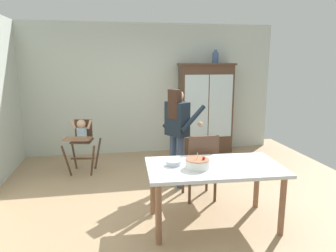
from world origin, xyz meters
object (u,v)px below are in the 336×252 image
object	(u,v)px
adult_person	(177,126)
birthday_cake	(197,163)
china_cabinet	(205,108)
dining_chair_far_side	(201,163)
dining_table	(214,173)
serving_bowl	(174,163)
high_chair_with_toddler	(82,136)
ceramic_vase	(215,57)

from	to	relation	value
adult_person	birthday_cake	bearing A→B (deg)	146.97
china_cabinet	dining_chair_far_side	xyz separation A→B (m)	(-0.78, -2.35, -0.40)
dining_table	serving_bowl	world-z (taller)	serving_bowl
adult_person	dining_table	world-z (taller)	adult_person
serving_bowl	birthday_cake	bearing A→B (deg)	-30.40
china_cabinet	high_chair_with_toddler	xyz separation A→B (m)	(-2.50, -0.87, -0.30)
ceramic_vase	dining_table	size ratio (longest dim) A/B	0.17
china_cabinet	high_chair_with_toddler	world-z (taller)	china_cabinet
ceramic_vase	adult_person	bearing A→B (deg)	-123.55
adult_person	serving_bowl	xyz separation A→B (m)	(-0.29, -1.13, -0.20)
dining_table	china_cabinet	bearing A→B (deg)	74.83
high_chair_with_toddler	dining_table	bearing A→B (deg)	-42.11
adult_person	birthday_cake	distance (m)	1.29
china_cabinet	serving_bowl	world-z (taller)	china_cabinet
high_chair_with_toddler	dining_table	world-z (taller)	high_chair_with_toddler
dining_table	dining_chair_far_side	size ratio (longest dim) A/B	1.68
adult_person	dining_table	distance (m)	1.28
dining_chair_far_side	dining_table	bearing A→B (deg)	85.61
china_cabinet	ceramic_vase	size ratio (longest dim) A/B	7.01
adult_person	china_cabinet	bearing A→B (deg)	-60.38
adult_person	birthday_cake	xyz separation A→B (m)	(-0.04, -1.27, -0.17)
dining_table	ceramic_vase	bearing A→B (deg)	71.55
ceramic_vase	high_chair_with_toddler	distance (m)	3.14
ceramic_vase	dining_chair_far_side	world-z (taller)	ceramic_vase
china_cabinet	high_chair_with_toddler	distance (m)	2.66
china_cabinet	dining_table	distance (m)	3.13
ceramic_vase	serving_bowl	bearing A→B (deg)	-116.82
dining_table	birthday_cake	size ratio (longest dim) A/B	5.77
ceramic_vase	birthday_cake	size ratio (longest dim) A/B	0.96
china_cabinet	dining_table	xyz separation A→B (m)	(-0.81, -3.00, -0.31)
high_chair_with_toddler	dining_chair_far_side	xyz separation A→B (m)	(1.72, -1.48, -0.10)
serving_bowl	high_chair_with_toddler	bearing A→B (deg)	120.84
dining_table	serving_bowl	distance (m)	0.49
high_chair_with_toddler	adult_person	bearing A→B (deg)	-21.55
dining_chair_far_side	birthday_cake	bearing A→B (deg)	68.88
dining_table	dining_chair_far_side	distance (m)	0.66
high_chair_with_toddler	adult_person	size ratio (longest dim) A/B	0.62
ceramic_vase	china_cabinet	bearing A→B (deg)	-178.87
adult_person	serving_bowl	size ratio (longest dim) A/B	8.50
ceramic_vase	serving_bowl	world-z (taller)	ceramic_vase
ceramic_vase	adult_person	distance (m)	2.38
birthday_cake	high_chair_with_toddler	bearing A→B (deg)	123.87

